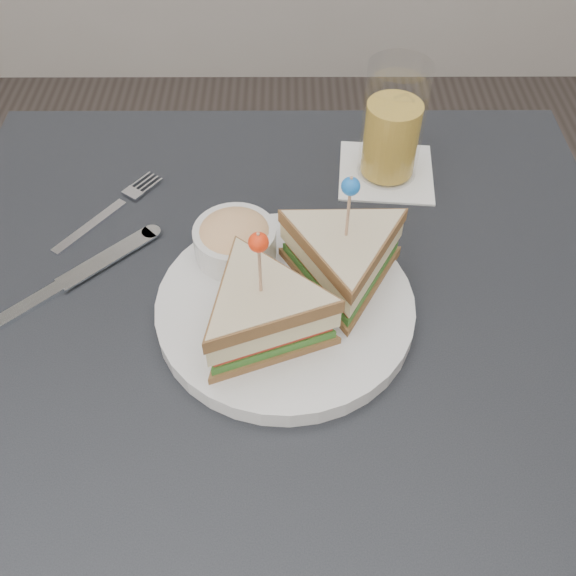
# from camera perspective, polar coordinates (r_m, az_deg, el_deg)

# --- Properties ---
(ground_plane) EXTENTS (3.50, 3.50, 0.00)m
(ground_plane) POSITION_cam_1_polar(r_m,az_deg,el_deg) (1.36, -0.46, -23.07)
(ground_plane) COLOR #3F3833
(table) EXTENTS (0.80, 0.80, 0.75)m
(table) POSITION_cam_1_polar(r_m,az_deg,el_deg) (0.75, -0.77, -6.95)
(table) COLOR black
(table) RESTS_ON ground
(plate_meal) EXTENTS (0.33, 0.32, 0.16)m
(plate_meal) POSITION_cam_1_polar(r_m,az_deg,el_deg) (0.66, 0.41, 0.30)
(plate_meal) COLOR silver
(plate_meal) RESTS_ON table
(cutlery_fork) EXTENTS (0.12, 0.15, 0.00)m
(cutlery_fork) POSITION_cam_1_polar(r_m,az_deg,el_deg) (0.84, -15.27, 6.84)
(cutlery_fork) COLOR white
(cutlery_fork) RESTS_ON table
(cutlery_knife) EXTENTS (0.18, 0.17, 0.01)m
(cutlery_knife) POSITION_cam_1_polar(r_m,az_deg,el_deg) (0.76, -18.96, 0.56)
(cutlery_knife) COLOR white
(cutlery_knife) RESTS_ON table
(drink_set) EXTENTS (0.13, 0.13, 0.16)m
(drink_set) POSITION_cam_1_polar(r_m,az_deg,el_deg) (0.83, 9.24, 13.77)
(drink_set) COLOR white
(drink_set) RESTS_ON table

